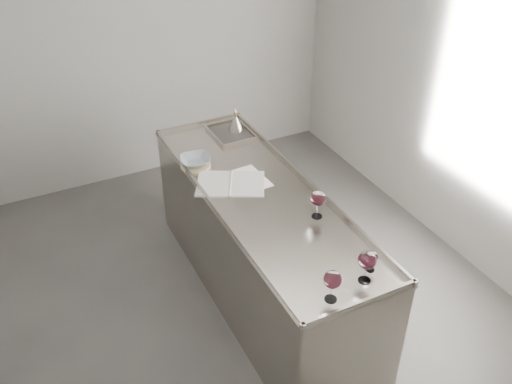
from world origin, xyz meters
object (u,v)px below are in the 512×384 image
counter (262,247)px  wine_funnel (236,123)px  wine_glass_small (372,257)px  notebook (231,184)px  ceramic_bowl (195,161)px  wine_glass_right (318,199)px  wine_glass_left (333,280)px  wine_glass_middle (367,261)px

counter → wine_funnel: wine_funnel is taller
wine_glass_small → notebook: wine_glass_small is taller
ceramic_bowl → wine_glass_right: bearing=-63.1°
ceramic_bowl → wine_funnel: (0.52, 0.40, 0.01)m
notebook → ceramic_bowl: size_ratio=2.62×
counter → wine_glass_right: wine_glass_right is taller
wine_glass_left → notebook: bearing=90.8°
wine_glass_middle → notebook: wine_glass_middle is taller
wine_glass_middle → wine_glass_right: (0.08, 0.65, -0.01)m
wine_glass_middle → ceramic_bowl: (-0.40, 1.61, -0.10)m
wine_glass_left → wine_funnel: (0.37, 2.05, -0.08)m
wine_glass_left → counter: bearing=83.4°
wine_glass_left → ceramic_bowl: size_ratio=0.89×
wine_glass_middle → wine_funnel: bearing=86.7°
counter → wine_glass_right: 0.75m
wine_glass_right → wine_glass_small: (0.00, -0.59, -0.05)m
notebook → wine_funnel: wine_funnel is taller
counter → ceramic_bowl: bearing=115.7°
wine_glass_right → wine_glass_left: bearing=-115.8°
wine_glass_middle → wine_glass_small: size_ratio=1.54×
wine_glass_small → wine_funnel: (0.03, 1.95, -0.03)m
counter → wine_glass_small: size_ratio=18.00×
counter → wine_glass_small: 1.15m
wine_glass_right → counter: bearing=118.7°
wine_glass_right → ceramic_bowl: (-0.49, 0.96, -0.09)m
notebook → wine_funnel: (0.39, 0.75, 0.06)m
wine_glass_left → wine_glass_small: (0.34, 0.10, -0.05)m
counter → wine_glass_middle: (0.13, -1.04, 0.61)m
counter → notebook: (-0.14, 0.22, 0.48)m
counter → wine_glass_left: bearing=-96.6°
notebook → ceramic_bowl: bearing=138.1°
wine_glass_small → notebook: size_ratio=0.23×
wine_glass_left → wine_glass_right: size_ratio=1.00×
wine_glass_middle → wine_glass_left: bearing=-170.8°
counter → wine_glass_right: bearing=-61.3°
wine_glass_middle → notebook: 1.29m
wine_glass_left → wine_glass_right: 0.77m
wine_glass_right → wine_glass_small: size_ratio=1.48×
ceramic_bowl → wine_funnel: size_ratio=1.10×
wine_glass_small → ceramic_bowl: 1.62m
counter → wine_glass_left: 1.25m
ceramic_bowl → notebook: bearing=-69.5°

